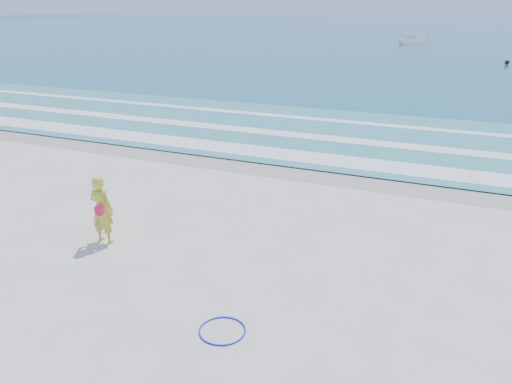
% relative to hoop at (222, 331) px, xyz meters
% --- Properties ---
extents(ground, '(400.00, 400.00, 0.00)m').
position_rel_hoop_xyz_m(ground, '(-1.78, -0.05, -0.01)').
color(ground, silver).
rests_on(ground, ground).
extents(wet_sand, '(400.00, 2.40, 0.00)m').
position_rel_hoop_xyz_m(wet_sand, '(-1.78, 8.95, -0.01)').
color(wet_sand, '#B2A893').
rests_on(wet_sand, ground).
extents(ocean, '(400.00, 190.00, 0.04)m').
position_rel_hoop_xyz_m(ocean, '(-1.78, 104.95, 0.01)').
color(ocean, '#19727F').
rests_on(ocean, ground).
extents(shallow, '(400.00, 10.00, 0.01)m').
position_rel_hoop_xyz_m(shallow, '(-1.78, 13.95, 0.03)').
color(shallow, '#59B7AD').
rests_on(shallow, ocean).
extents(foam_near, '(400.00, 1.40, 0.01)m').
position_rel_hoop_xyz_m(foam_near, '(-1.78, 10.25, 0.04)').
color(foam_near, white).
rests_on(foam_near, shallow).
extents(foam_mid, '(400.00, 0.90, 0.01)m').
position_rel_hoop_xyz_m(foam_mid, '(-1.78, 13.15, 0.04)').
color(foam_mid, white).
rests_on(foam_mid, shallow).
extents(foam_far, '(400.00, 0.60, 0.01)m').
position_rel_hoop_xyz_m(foam_far, '(-1.78, 16.45, 0.04)').
color(foam_far, white).
rests_on(foam_far, shallow).
extents(hoop, '(1.06, 1.06, 0.03)m').
position_rel_hoop_xyz_m(hoop, '(0.00, 0.00, 0.00)').
color(hoop, '#0D1EEA').
rests_on(hoop, ground).
extents(boat, '(4.13, 2.08, 1.52)m').
position_rel_hoop_xyz_m(boat, '(-4.63, 65.00, 0.79)').
color(boat, white).
rests_on(boat, ocean).
extents(buoy, '(0.41, 0.41, 0.41)m').
position_rel_hoop_xyz_m(buoy, '(5.99, 45.26, 0.23)').
color(buoy, black).
rests_on(buoy, ocean).
extents(woman, '(0.59, 0.41, 1.62)m').
position_rel_hoop_xyz_m(woman, '(-4.06, 1.98, 0.79)').
color(woman, gold).
rests_on(woman, ground).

